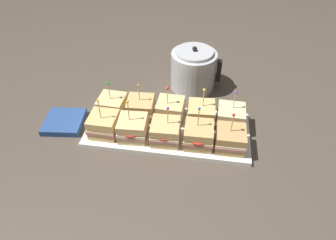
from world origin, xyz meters
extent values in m
plane|color=#4C4238|center=(0.00, 0.00, 0.00)|extent=(6.00, 6.00, 0.00)
cube|color=white|center=(0.00, 0.00, 0.01)|extent=(0.60, 0.26, 0.01)
cube|color=white|center=(0.00, 0.00, 0.01)|extent=(0.60, 0.26, 0.01)
cube|color=tan|center=(-0.22, -0.06, 0.03)|extent=(0.10, 0.10, 0.03)
cube|color=#B26B60|center=(-0.22, -0.06, 0.05)|extent=(0.10, 0.10, 0.01)
cube|color=beige|center=(-0.22, -0.06, 0.06)|extent=(0.10, 0.10, 0.01)
cylinder|color=red|center=(-0.22, -0.07, 0.07)|extent=(0.06, 0.06, 0.00)
cube|color=#E0B771|center=(-0.22, -0.06, 0.08)|extent=(0.10, 0.10, 0.03)
cylinder|color=tan|center=(-0.23, -0.06, 0.13)|extent=(0.00, 0.01, 0.09)
sphere|color=yellow|center=(-0.23, -0.06, 0.17)|extent=(0.01, 0.01, 0.01)
cube|color=#DBB77A|center=(-0.12, -0.06, 0.03)|extent=(0.10, 0.10, 0.03)
cube|color=tan|center=(-0.12, -0.06, 0.05)|extent=(0.11, 0.11, 0.01)
cube|color=beige|center=(-0.12, -0.06, 0.06)|extent=(0.11, 0.11, 0.01)
cylinder|color=red|center=(-0.12, -0.08, 0.07)|extent=(0.07, 0.07, 0.00)
cube|color=#E8C281|center=(-0.12, -0.06, 0.08)|extent=(0.10, 0.10, 0.03)
cylinder|color=tan|center=(-0.13, -0.06, 0.13)|extent=(0.00, 0.01, 0.09)
sphere|color=yellow|center=(-0.13, -0.06, 0.17)|extent=(0.01, 0.01, 0.01)
cube|color=tan|center=(0.00, -0.06, 0.03)|extent=(0.10, 0.10, 0.03)
cube|color=#B26B60|center=(0.00, -0.06, 0.05)|extent=(0.11, 0.11, 0.01)
cube|color=beige|center=(0.00, -0.06, 0.06)|extent=(0.10, 0.10, 0.01)
cylinder|color=red|center=(0.00, -0.08, 0.07)|extent=(0.07, 0.07, 0.00)
cube|color=#E0B771|center=(0.00, -0.06, 0.08)|extent=(0.10, 0.10, 0.03)
cylinder|color=tan|center=(0.01, -0.06, 0.12)|extent=(0.00, 0.00, 0.08)
sphere|color=purple|center=(0.01, -0.06, 0.16)|extent=(0.01, 0.01, 0.01)
cube|color=tan|center=(0.12, -0.06, 0.03)|extent=(0.10, 0.10, 0.03)
cube|color=#B26B60|center=(0.12, -0.06, 0.05)|extent=(0.10, 0.10, 0.01)
cube|color=beige|center=(0.12, -0.06, 0.06)|extent=(0.10, 0.10, 0.01)
cylinder|color=red|center=(0.12, -0.08, 0.07)|extent=(0.08, 0.08, 0.00)
cube|color=tan|center=(0.12, -0.06, 0.08)|extent=(0.10, 0.10, 0.03)
cylinder|color=tan|center=(0.11, -0.05, 0.13)|extent=(0.00, 0.01, 0.08)
sphere|color=blue|center=(0.11, -0.05, 0.17)|extent=(0.01, 0.01, 0.01)
cube|color=tan|center=(0.23, -0.06, 0.03)|extent=(0.10, 0.10, 0.03)
cube|color=tan|center=(0.23, -0.06, 0.05)|extent=(0.10, 0.10, 0.01)
cube|color=beige|center=(0.23, -0.06, 0.06)|extent=(0.10, 0.10, 0.01)
cube|color=tan|center=(0.23, -0.06, 0.08)|extent=(0.10, 0.10, 0.03)
cylinder|color=tan|center=(0.22, -0.06, 0.12)|extent=(0.00, 0.00, 0.08)
sphere|color=red|center=(0.22, -0.06, 0.16)|extent=(0.01, 0.01, 0.01)
cube|color=#DBB77A|center=(-0.23, 0.05, 0.03)|extent=(0.10, 0.10, 0.03)
cube|color=tan|center=(-0.23, 0.05, 0.05)|extent=(0.11, 0.11, 0.01)
cube|color=beige|center=(-0.23, 0.05, 0.06)|extent=(0.11, 0.11, 0.01)
cube|color=#E8C281|center=(-0.23, 0.05, 0.08)|extent=(0.10, 0.10, 0.03)
cylinder|color=tan|center=(-0.23, 0.05, 0.12)|extent=(0.00, 0.00, 0.08)
sphere|color=green|center=(-0.23, 0.05, 0.16)|extent=(0.01, 0.01, 0.01)
cube|color=tan|center=(-0.11, 0.05, 0.03)|extent=(0.10, 0.10, 0.03)
cube|color=#B26B60|center=(-0.11, 0.05, 0.05)|extent=(0.11, 0.11, 0.01)
cube|color=beige|center=(-0.11, 0.05, 0.06)|extent=(0.11, 0.11, 0.01)
cylinder|color=red|center=(-0.11, 0.04, 0.07)|extent=(0.07, 0.07, 0.00)
cube|color=tan|center=(-0.11, 0.05, 0.08)|extent=(0.10, 0.10, 0.03)
cylinder|color=tan|center=(-0.12, 0.05, 0.13)|extent=(0.00, 0.01, 0.08)
sphere|color=orange|center=(-0.12, 0.05, 0.16)|extent=(0.01, 0.01, 0.01)
cube|color=#DBB77A|center=(0.00, 0.06, 0.03)|extent=(0.10, 0.10, 0.03)
cube|color=tan|center=(0.00, 0.06, 0.05)|extent=(0.11, 0.11, 0.01)
cube|color=beige|center=(0.00, 0.06, 0.06)|extent=(0.10, 0.10, 0.01)
cylinder|color=red|center=(0.00, 0.04, 0.07)|extent=(0.06, 0.06, 0.00)
cube|color=#E8C281|center=(0.00, 0.06, 0.08)|extent=(0.10, 0.10, 0.03)
cylinder|color=tan|center=(-0.01, 0.05, 0.13)|extent=(0.00, 0.01, 0.08)
sphere|color=red|center=(-0.01, 0.05, 0.16)|extent=(0.01, 0.01, 0.01)
cube|color=tan|center=(0.12, 0.05, 0.03)|extent=(0.10, 0.10, 0.03)
cube|color=tan|center=(0.12, 0.05, 0.05)|extent=(0.11, 0.11, 0.01)
cube|color=beige|center=(0.12, 0.05, 0.06)|extent=(0.11, 0.11, 0.01)
cylinder|color=red|center=(0.12, 0.04, 0.07)|extent=(0.07, 0.07, 0.00)
cube|color=#E0B771|center=(0.12, 0.05, 0.08)|extent=(0.10, 0.10, 0.03)
cylinder|color=tan|center=(0.12, 0.06, 0.13)|extent=(0.00, 0.01, 0.08)
sphere|color=yellow|center=(0.12, 0.06, 0.17)|extent=(0.01, 0.01, 0.01)
cube|color=beige|center=(0.23, 0.06, 0.03)|extent=(0.10, 0.10, 0.03)
cube|color=tan|center=(0.23, 0.06, 0.05)|extent=(0.10, 0.10, 0.01)
cube|color=beige|center=(0.23, 0.06, 0.06)|extent=(0.10, 0.10, 0.01)
cube|color=beige|center=(0.23, 0.06, 0.08)|extent=(0.10, 0.10, 0.03)
cylinder|color=tan|center=(0.23, 0.06, 0.12)|extent=(0.00, 0.01, 0.08)
sphere|color=purple|center=(0.23, 0.06, 0.16)|extent=(0.01, 0.01, 0.01)
cylinder|color=#B7BABF|center=(0.06, 0.31, 0.08)|extent=(0.19, 0.19, 0.16)
cylinder|color=#B7BABF|center=(0.06, 0.31, 0.17)|extent=(0.16, 0.16, 0.01)
sphere|color=black|center=(0.06, 0.31, 0.19)|extent=(0.02, 0.02, 0.02)
cube|color=black|center=(0.17, 0.31, 0.09)|extent=(0.02, 0.02, 0.10)
cube|color=navy|center=(-0.40, -0.02, 0.01)|extent=(0.16, 0.16, 0.02)
camera|label=1|loc=(0.12, -0.80, 0.78)|focal=32.00mm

